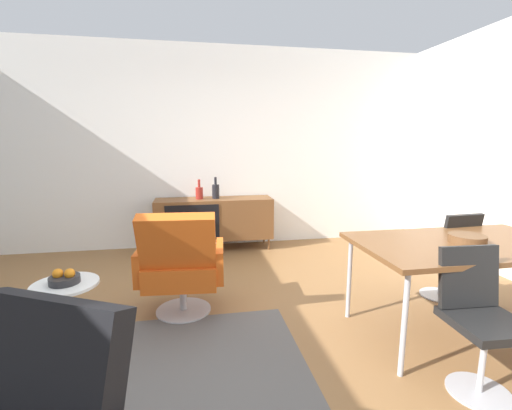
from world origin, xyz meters
The scene contains 13 objects.
ground_plane centered at (0.00, 0.00, 0.00)m, with size 8.32×8.32×0.00m, color olive.
wall_back centered at (0.00, 2.60, 1.40)m, with size 6.80×0.12×2.80m, color white.
sideboard centered at (0.04, 2.30, 0.44)m, with size 1.60×0.45×0.72m.
vase_cobalt centered at (0.06, 2.30, 0.83)m, with size 0.10×0.10×0.30m.
vase_sculptural_dark centered at (-0.16, 2.30, 0.81)m, with size 0.10×0.10×0.27m.
dining_table centered at (1.75, -0.25, 0.70)m, with size 1.60×0.90×0.74m.
wooden_bowl_on_table centered at (1.76, -0.27, 0.77)m, with size 0.26×0.26×0.06m, color brown.
dining_chair_back_right centered at (2.11, 0.31, 0.47)m, with size 0.43×0.45×0.86m.
dining_chair_front_left centered at (1.41, -0.81, 0.47)m, with size 0.42×0.44×0.86m.
lounge_chair_red centered at (-0.36, 0.43, 0.47)m, with size 0.76×0.70×0.95m.
side_table_round centered at (-1.13, 0.02, 0.32)m, with size 0.44×0.44×0.52m.
fruit_bowl centered at (-1.14, 0.02, 0.56)m, with size 0.20×0.20×0.11m.
area_rug centered at (-0.62, -0.48, 0.00)m, with size 2.20×1.70×0.01m, color #595654.
Camera 1 is at (-0.24, -2.45, 1.48)m, focal length 24.36 mm.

